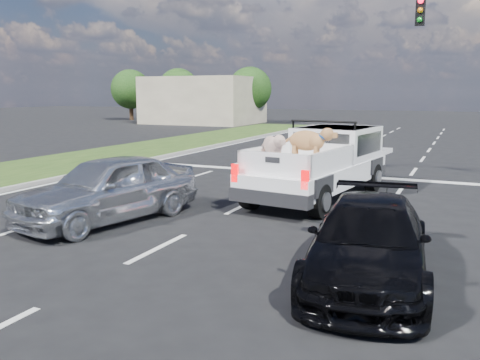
% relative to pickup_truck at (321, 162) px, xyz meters
% --- Properties ---
extents(ground, '(160.00, 160.00, 0.00)m').
position_rel_pickup_truck_xyz_m(ground, '(0.21, -5.98, -1.02)').
color(ground, black).
rests_on(ground, ground).
extents(road_markings, '(17.75, 60.00, 0.01)m').
position_rel_pickup_truck_xyz_m(road_markings, '(0.21, 0.59, -1.01)').
color(road_markings, silver).
rests_on(road_markings, ground).
extents(grass_median_left, '(5.00, 60.00, 0.10)m').
position_rel_pickup_truck_xyz_m(grass_median_left, '(-11.29, 0.02, -0.97)').
color(grass_median_left, '#1F3D12').
rests_on(grass_median_left, ground).
extents(curb_left, '(0.15, 60.00, 0.14)m').
position_rel_pickup_truck_xyz_m(curb_left, '(-8.84, 0.02, -0.95)').
color(curb_left, gray).
rests_on(curb_left, ground).
extents(building_left, '(10.00, 8.00, 4.40)m').
position_rel_pickup_truck_xyz_m(building_left, '(-19.79, 30.02, 1.18)').
color(building_left, '#C1B494').
rests_on(building_left, ground).
extents(tree_far_a, '(4.20, 4.20, 5.40)m').
position_rel_pickup_truck_xyz_m(tree_far_a, '(-29.79, 32.02, 2.27)').
color(tree_far_a, '#332114').
rests_on(tree_far_a, ground).
extents(tree_far_b, '(4.20, 4.20, 5.40)m').
position_rel_pickup_truck_xyz_m(tree_far_b, '(-23.79, 32.02, 2.27)').
color(tree_far_b, '#332114').
rests_on(tree_far_b, ground).
extents(tree_far_c, '(4.20, 4.20, 5.40)m').
position_rel_pickup_truck_xyz_m(tree_far_c, '(-15.79, 32.02, 2.27)').
color(tree_far_c, '#332114').
rests_on(tree_far_c, ground).
extents(pickup_truck, '(2.86, 6.03, 2.17)m').
position_rel_pickup_truck_xyz_m(pickup_truck, '(0.00, 0.00, 0.00)').
color(pickup_truck, black).
rests_on(pickup_truck, ground).
extents(silver_sedan, '(2.81, 4.82, 1.54)m').
position_rel_pickup_truck_xyz_m(silver_sedan, '(-3.74, -4.63, -0.25)').
color(silver_sedan, silver).
rests_on(silver_sedan, ground).
extents(black_coupe, '(2.27, 4.56, 1.27)m').
position_rel_pickup_truck_xyz_m(black_coupe, '(2.41, -6.02, -0.38)').
color(black_coupe, black).
rests_on(black_coupe, ground).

